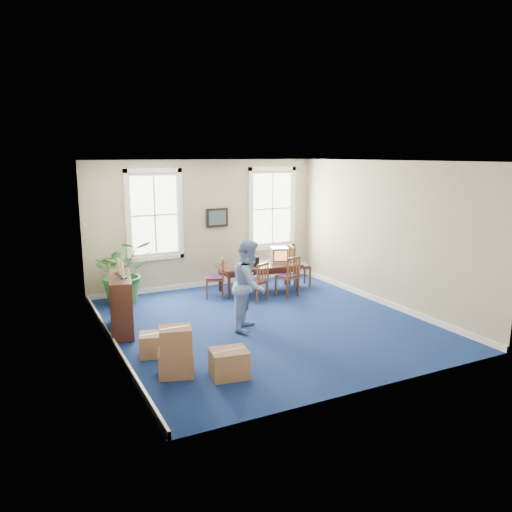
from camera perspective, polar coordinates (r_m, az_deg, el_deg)
name	(u,v)px	position (r m, az deg, el deg)	size (l,w,h in m)	color
floor	(265,322)	(10.14, 1.02, -7.60)	(6.50, 6.50, 0.00)	navy
ceiling	(265,161)	(9.58, 1.09, 10.80)	(6.50, 6.50, 0.00)	white
wall_back	(205,224)	(12.66, -5.80, 3.66)	(6.50, 6.50, 0.00)	tan
wall_front	(374,282)	(7.08, 13.37, -2.87)	(6.50, 6.50, 0.00)	tan
wall_left	(108,258)	(8.77, -16.58, -0.28)	(6.50, 6.50, 0.00)	tan
wall_right	(385,234)	(11.42, 14.53, 2.49)	(6.50, 6.50, 0.00)	tan
baseboard_back	(207,283)	(12.94, -5.61, -3.13)	(6.00, 0.04, 0.12)	white
baseboard_left	(115,344)	(9.21, -15.84, -9.68)	(0.04, 6.50, 0.12)	white
baseboard_right	(380,301)	(11.73, 14.04, -4.97)	(0.04, 6.50, 0.12)	white
window_left	(155,215)	(12.21, -11.52, 4.61)	(1.40, 0.12, 2.20)	white
window_right	(272,209)	(13.40, 1.85, 5.43)	(1.40, 0.12, 2.20)	white
wall_picture	(217,218)	(12.71, -4.46, 4.39)	(0.58, 0.06, 0.48)	black
conference_table	(259,278)	(12.29, 0.34, -2.51)	(1.99, 0.90, 0.68)	#431F16
crt_tv	(279,255)	(12.49, 2.66, 0.16)	(0.41, 0.44, 0.37)	#B7B7BC
game_console	(289,260)	(12.61, 3.83, -0.47)	(0.18, 0.22, 0.05)	white
equipment_bag	(250,261)	(12.13, -0.70, -0.53)	(0.43, 0.28, 0.22)	black
chair_near_left	(257,281)	(11.50, 0.07, -2.92)	(0.41, 0.41, 0.90)	brown
chair_near_right	(287,276)	(11.87, 3.58, -2.30)	(0.44, 0.44, 0.98)	brown
chair_end_left	(215,278)	(11.79, -4.76, -2.51)	(0.42, 0.42, 0.94)	brown
chair_end_right	(300,266)	(12.81, 5.04, -1.11)	(0.47, 0.47, 1.06)	brown
man	(249,285)	(9.57, -0.76, -3.28)	(0.86, 0.66, 1.75)	#7F9BCE
credenza	(121,304)	(9.85, -15.13, -5.30)	(0.39, 1.37, 1.08)	#431F16
brochure_rack	(120,268)	(9.68, -15.23, -1.32)	(0.13, 0.72, 0.32)	#99999E
potted_plant	(124,271)	(11.65, -14.90, -1.71)	(1.31, 1.14, 1.46)	#245924
cardboard_boxes	(186,346)	(7.95, -7.97, -10.13)	(1.41, 1.41, 0.81)	#A47451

